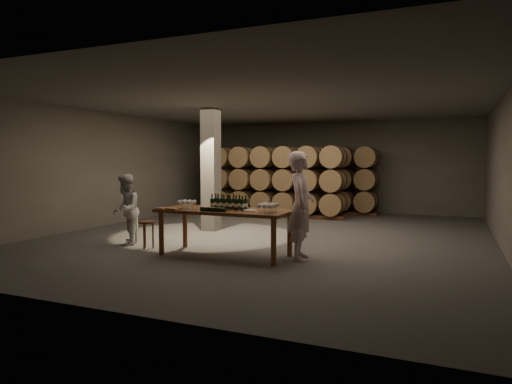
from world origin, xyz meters
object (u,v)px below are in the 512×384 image
at_px(tasting_table, 225,215).
at_px(plate, 249,210).
at_px(bottle_cluster, 229,204).
at_px(person_man, 301,206).
at_px(notebook_near, 174,209).
at_px(stool, 147,226).
at_px(person_woman, 126,210).

distance_m(tasting_table, plate, 0.54).
xyz_separation_m(tasting_table, bottle_cluster, (0.07, 0.03, 0.21)).
xyz_separation_m(plate, person_man, (0.94, 0.25, 0.10)).
bearing_deg(person_man, notebook_near, 92.82).
bearing_deg(person_man, tasting_table, 86.32).
height_order(plate, stool, plate).
xyz_separation_m(bottle_cluster, stool, (-1.88, -0.06, -0.54)).
bearing_deg(tasting_table, stool, -179.04).
bearing_deg(tasting_table, plate, -1.35).
bearing_deg(stool, person_man, 4.64).
xyz_separation_m(tasting_table, notebook_near, (-0.89, -0.42, 0.12)).
bearing_deg(bottle_cluster, plate, -5.82).
bearing_deg(notebook_near, person_man, 24.78).
bearing_deg(stool, plate, 0.44).
xyz_separation_m(notebook_near, person_woman, (-1.60, 0.55, -0.14)).
bearing_deg(plate, bottle_cluster, 174.18).
bearing_deg(notebook_near, person_woman, 170.14).
height_order(plate, notebook_near, notebook_near).
bearing_deg(plate, notebook_near, -163.82).
bearing_deg(stool, notebook_near, -23.10).
relative_size(bottle_cluster, notebook_near, 2.79).
bearing_deg(tasting_table, bottle_cluster, 27.12).
relative_size(bottle_cluster, person_woman, 0.47).
distance_m(bottle_cluster, person_woman, 2.58).
bearing_deg(plate, stool, -179.56).
distance_m(stool, person_man, 3.33).
bearing_deg(stool, tasting_table, 0.96).
bearing_deg(notebook_near, plate, 25.31).
height_order(notebook_near, person_woman, person_woman).
bearing_deg(person_woman, person_man, 63.16).
distance_m(notebook_near, person_man, 2.45).
distance_m(bottle_cluster, plate, 0.47).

